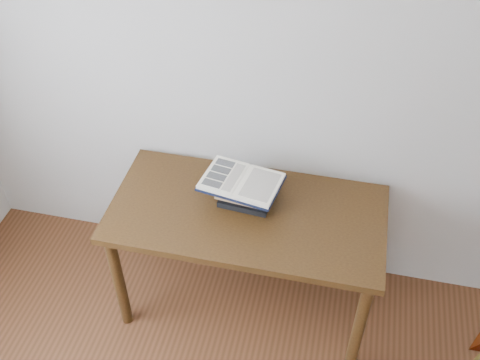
# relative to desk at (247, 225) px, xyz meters

# --- Properties ---
(desk) EXTENTS (1.35, 0.68, 0.73)m
(desk) POSITION_rel_desk_xyz_m (0.00, 0.00, 0.00)
(desk) COLOR #462C11
(desk) RESTS_ON ground
(book_stack) EXTENTS (0.27, 0.20, 0.13)m
(book_stack) POSITION_rel_desk_xyz_m (-0.03, 0.07, 0.16)
(book_stack) COLOR black
(book_stack) RESTS_ON desk
(open_book) EXTENTS (0.41, 0.32, 0.03)m
(open_book) POSITION_rel_desk_xyz_m (-0.04, 0.05, 0.24)
(open_book) COLOR black
(open_book) RESTS_ON book_stack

